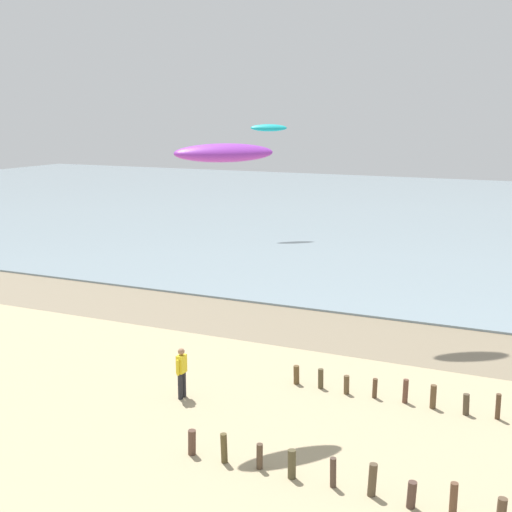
{
  "coord_description": "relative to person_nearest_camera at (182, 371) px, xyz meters",
  "views": [
    {
      "loc": [
        6.03,
        -5.89,
        9.24
      ],
      "look_at": [
        -1.8,
        10.93,
        5.42
      ],
      "focal_mm": 49.15,
      "sensor_mm": 36.0,
      "label": 1
    }
  ],
  "objects": [
    {
      "name": "kite_aloft_7",
      "position": [
        -9.99,
        29.47,
        7.18
      ],
      "size": [
        2.8,
        2.44,
        0.73
      ],
      "primitive_type": "ellipsoid",
      "rotation": [
        -0.36,
        0.0,
        3.78
      ],
      "color": "#19B2B7"
    },
    {
      "name": "wet_sand_strip",
      "position": [
        5.33,
        8.85,
        -0.91
      ],
      "size": [
        120.0,
        5.41,
        0.01
      ],
      "primitive_type": "cube",
      "color": "#84755B",
      "rests_on": "ground"
    },
    {
      "name": "kite_aloft_5",
      "position": [
        1.64,
        0.02,
        7.13
      ],
      "size": [
        2.9,
        3.07,
        0.72
      ],
      "primitive_type": "ellipsoid",
      "rotation": [
        0.23,
        0.0,
        0.84
      ],
      "color": "purple"
    },
    {
      "name": "groyne_far",
      "position": [
        8.75,
        2.66,
        -0.56
      ],
      "size": [
        11.67,
        0.34,
        0.83
      ],
      "color": "brown",
      "rests_on": "ground"
    },
    {
      "name": "person_nearest_camera",
      "position": [
        0.0,
        0.0,
        0.0
      ],
      "size": [
        0.23,
        0.57,
        1.71
      ],
      "color": "#232328",
      "rests_on": "ground"
    },
    {
      "name": "groyne_mid",
      "position": [
        9.5,
        -3.27,
        -0.54
      ],
      "size": [
        15.43,
        0.37,
        0.9
      ],
      "color": "brown",
      "rests_on": "ground"
    },
    {
      "name": "sea",
      "position": [
        5.33,
        46.55,
        -0.87
      ],
      "size": [
        160.0,
        70.0,
        0.1
      ],
      "primitive_type": "cube",
      "color": "#7F939E",
      "rests_on": "ground"
    }
  ]
}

